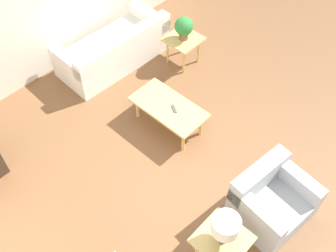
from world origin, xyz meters
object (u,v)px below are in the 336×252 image
coffee_table (169,108)px  side_table_lamp (222,241)px  side_table_plant (183,42)px  table_lamp (226,227)px  potted_plant (184,27)px  armchair (270,201)px  sofa (115,50)px

coffee_table → side_table_lamp: 2.16m
side_table_plant → table_lamp: (-2.66, 2.36, 0.37)m
coffee_table → potted_plant: size_ratio=2.83×
side_table_lamp → coffee_table: bearing=-31.1°
armchair → side_table_lamp: size_ratio=1.72×
armchair → side_table_plant: (2.75, -1.48, 0.13)m
coffee_table → potted_plant: 1.53m
sofa → side_table_plant: (-0.86, -0.81, 0.17)m
side_table_plant → side_table_lamp: (-2.66, 2.36, 0.00)m
side_table_lamp → potted_plant: size_ratio=1.40×
table_lamp → side_table_plant: bearing=-41.6°
side_table_plant → potted_plant: bearing=90.0°
sofa → side_table_lamp: sofa is taller
armchair → potted_plant: bearing=68.7°
sofa → coffee_table: bearing=77.5°
side_table_lamp → potted_plant: potted_plant is taller
armchair → sofa: bearing=86.5°
potted_plant → side_table_plant: bearing=-90.0°
coffee_table → side_table_lamp: side_table_lamp is taller
armchair → table_lamp: size_ratio=2.23×
armchair → coffee_table: (1.94, -0.24, 0.06)m
armchair → side_table_plant: size_ratio=1.72×
armchair → coffee_table: bearing=90.1°
armchair → potted_plant: 3.16m
sofa → side_table_lamp: (-3.52, 1.55, 0.17)m
armchair → table_lamp: bearing=-179.0°
sofa → armchair: armchair is taller
side_table_plant → side_table_lamp: 3.56m
sofa → side_table_plant: bearing=135.5°
sofa → potted_plant: potted_plant is taller
sofa → potted_plant: bearing=135.5°
sofa → side_table_plant: size_ratio=3.53×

